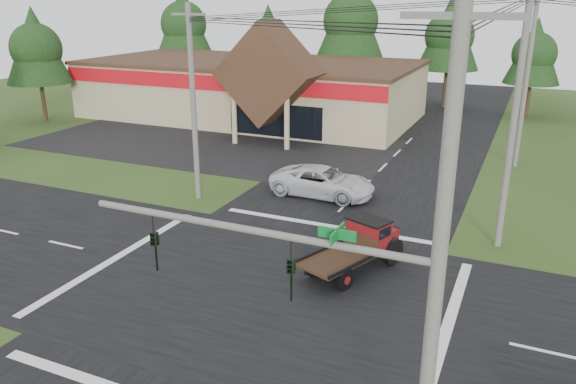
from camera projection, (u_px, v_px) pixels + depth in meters
The scene contains 18 objects.
ground at pixel (262, 289), 21.73m from camera, with size 120.00×120.00×0.00m, color #2C3F16.
road_ns at pixel (262, 289), 21.73m from camera, with size 12.00×120.00×0.02m, color black.
road_ew at pixel (262, 289), 21.73m from camera, with size 120.00×12.00×0.02m, color black.
parking_apron at pixel (210, 143), 43.51m from camera, with size 28.00×14.00×0.02m, color black.
cvs_building at pixel (252, 87), 52.39m from camera, with size 30.40×18.20×9.19m.
traffic_signal_mast at pixel (349, 318), 11.58m from camera, with size 8.12×0.24×7.00m.
utility_pole_nr at pixel (437, 281), 10.53m from camera, with size 2.00×0.30×11.00m.
utility_pole_nw at pixel (193, 103), 29.95m from camera, with size 2.00×0.30×10.50m.
utility_pole_ne at pixel (514, 118), 23.64m from camera, with size 2.00×0.30×11.50m.
utility_pole_n at pixel (527, 80), 35.78m from camera, with size 2.00×0.30×11.20m.
tree_row_a at pixel (183, 22), 65.16m from camera, with size 6.72×6.72×12.12m.
tree_row_b at pixel (268, 35), 63.48m from camera, with size 5.60×5.60×10.10m.
tree_row_c at pixel (351, 18), 58.12m from camera, with size 7.28×7.28×13.13m.
tree_row_d at pixel (450, 33), 55.59m from camera, with size 6.16×6.16×11.11m.
tree_row_e at pixel (535, 52), 51.23m from camera, with size 5.04×5.04×9.09m.
tree_side_w at pixel (36, 46), 49.09m from camera, with size 5.60×5.60×10.10m.
antique_flatbed_truck at pixel (353, 248), 22.83m from camera, with size 1.89×4.95×2.07m, color #5A0C0D, non-canonical shape.
white_pickup at pixel (323, 182), 31.80m from camera, with size 2.73×5.92×1.65m, color silver.
Camera 1 is at (8.76, -17.23, 10.67)m, focal length 35.00 mm.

